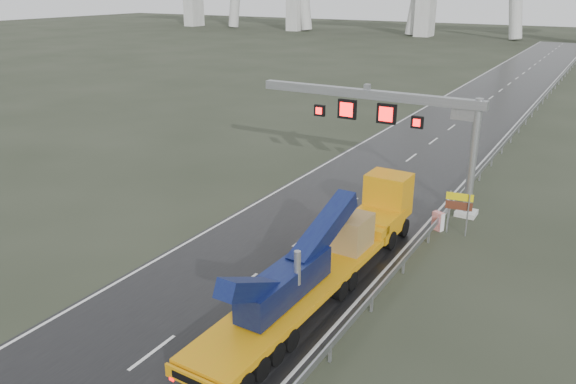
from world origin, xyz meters
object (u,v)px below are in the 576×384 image
Objects in this scene: exit_sign_pair at (459,205)px; striped_barrier at (438,221)px; heavy_haul_truck at (337,246)px; sign_gantry at (397,116)px.

exit_sign_pair is 2.30× the size of striped_barrier.
heavy_haul_truck reaches higher than exit_sign_pair.
heavy_haul_truck is at bearing -124.00° from exit_sign_pair.
sign_gantry reaches higher than striped_barrier.
heavy_haul_truck is (1.29, -10.94, -4.01)m from sign_gantry.
striped_barrier is at bearing 168.93° from exit_sign_pair.
exit_sign_pair is (5.00, -3.09, -3.86)m from sign_gantry.
sign_gantry is at bearing 164.05° from striped_barrier.
exit_sign_pair is at bearing 19.52° from striped_barrier.
sign_gantry is 13.67× the size of striped_barrier.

